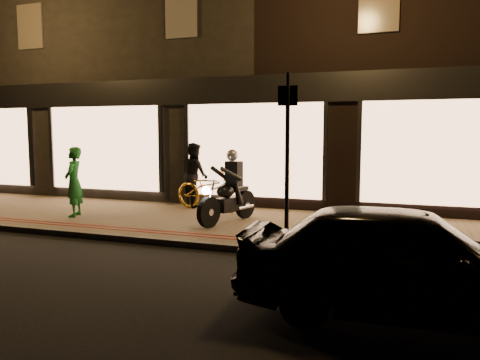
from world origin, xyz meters
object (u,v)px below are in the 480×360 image
Objects in this scene: motorcycle at (229,194)px; bicycle_gold at (209,190)px; sign_post at (287,148)px; parked_car at (406,260)px; person_green at (74,182)px.

motorcycle is 1.64m from bicycle_gold.
sign_post is 3.84m from bicycle_gold.
person_green is at bearing 62.71° from parked_car.
bicycle_gold is at bearing 106.38° from person_green.
sign_post is 1.51× the size of bicycle_gold.
sign_post reaches higher than bicycle_gold.
motorcycle is at bearing 80.11° from person_green.
bicycle_gold is (-1.02, 1.29, -0.09)m from motorcycle.
person_green reaches higher than parked_car.
sign_post is 1.85× the size of person_green.
person_green is 8.04m from parked_car.
motorcycle is 2.31m from sign_post.
motorcycle is 0.96× the size of bicycle_gold.
person_green is at bearing 171.84° from sign_post.
person_green is 0.42× the size of parked_car.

